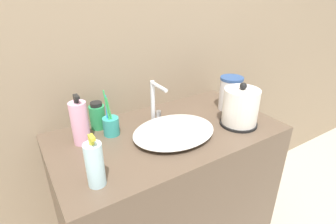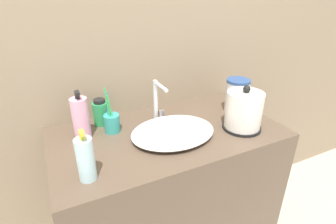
{
  "view_description": "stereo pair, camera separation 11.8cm",
  "coord_description": "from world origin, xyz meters",
  "px_view_note": "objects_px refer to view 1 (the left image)",
  "views": [
    {
      "loc": [
        -0.57,
        -0.61,
        1.47
      ],
      "look_at": [
        -0.0,
        0.29,
        0.96
      ],
      "focal_mm": 28.0,
      "sensor_mm": 36.0,
      "label": 1
    },
    {
      "loc": [
        -0.47,
        -0.67,
        1.47
      ],
      "look_at": [
        -0.0,
        0.29,
        0.96
      ],
      "focal_mm": 28.0,
      "sensor_mm": 36.0,
      "label": 2
    }
  ],
  "objects_px": {
    "faucet": "(155,100)",
    "mouthwash_bottle": "(97,116)",
    "shampoo_bottle": "(80,123)",
    "lotion_bottle": "(95,164)",
    "water_pitcher": "(230,93)",
    "toothbrush_cup": "(111,125)",
    "electric_kettle": "(240,108)"
  },
  "relations": [
    {
      "from": "faucet",
      "to": "mouthwash_bottle",
      "type": "distance_m",
      "value": 0.28
    },
    {
      "from": "faucet",
      "to": "shampoo_bottle",
      "type": "height_order",
      "value": "shampoo_bottle"
    },
    {
      "from": "shampoo_bottle",
      "to": "mouthwash_bottle",
      "type": "distance_m",
      "value": 0.14
    },
    {
      "from": "faucet",
      "to": "lotion_bottle",
      "type": "bearing_deg",
      "value": -142.87
    },
    {
      "from": "faucet",
      "to": "water_pitcher",
      "type": "distance_m",
      "value": 0.43
    },
    {
      "from": "mouthwash_bottle",
      "to": "toothbrush_cup",
      "type": "bearing_deg",
      "value": -73.08
    },
    {
      "from": "lotion_bottle",
      "to": "shampoo_bottle",
      "type": "xyz_separation_m",
      "value": [
        0.03,
        0.29,
        0.01
      ]
    },
    {
      "from": "electric_kettle",
      "to": "shampoo_bottle",
      "type": "height_order",
      "value": "shampoo_bottle"
    },
    {
      "from": "toothbrush_cup",
      "to": "water_pitcher",
      "type": "bearing_deg",
      "value": -7.03
    },
    {
      "from": "lotion_bottle",
      "to": "faucet",
      "type": "bearing_deg",
      "value": 37.13
    },
    {
      "from": "electric_kettle",
      "to": "mouthwash_bottle",
      "type": "relative_size",
      "value": 1.65
    },
    {
      "from": "toothbrush_cup",
      "to": "mouthwash_bottle",
      "type": "distance_m",
      "value": 0.1
    },
    {
      "from": "faucet",
      "to": "electric_kettle",
      "type": "distance_m",
      "value": 0.41
    },
    {
      "from": "electric_kettle",
      "to": "shampoo_bottle",
      "type": "bearing_deg",
      "value": 160.67
    },
    {
      "from": "lotion_bottle",
      "to": "water_pitcher",
      "type": "xyz_separation_m",
      "value": [
        0.82,
        0.21,
        0.01
      ]
    },
    {
      "from": "toothbrush_cup",
      "to": "water_pitcher",
      "type": "height_order",
      "value": "toothbrush_cup"
    },
    {
      "from": "faucet",
      "to": "toothbrush_cup",
      "type": "relative_size",
      "value": 0.94
    },
    {
      "from": "lotion_bottle",
      "to": "water_pitcher",
      "type": "relative_size",
      "value": 1.09
    },
    {
      "from": "lotion_bottle",
      "to": "mouthwash_bottle",
      "type": "relative_size",
      "value": 1.51
    },
    {
      "from": "toothbrush_cup",
      "to": "lotion_bottle",
      "type": "xyz_separation_m",
      "value": [
        -0.16,
        -0.29,
        0.04
      ]
    },
    {
      "from": "mouthwash_bottle",
      "to": "water_pitcher",
      "type": "distance_m",
      "value": 0.7
    },
    {
      "from": "toothbrush_cup",
      "to": "water_pitcher",
      "type": "distance_m",
      "value": 0.66
    },
    {
      "from": "faucet",
      "to": "mouthwash_bottle",
      "type": "bearing_deg",
      "value": 162.73
    },
    {
      "from": "electric_kettle",
      "to": "toothbrush_cup",
      "type": "bearing_deg",
      "value": 156.79
    },
    {
      "from": "lotion_bottle",
      "to": "toothbrush_cup",
      "type": "bearing_deg",
      "value": 60.43
    },
    {
      "from": "water_pitcher",
      "to": "mouthwash_bottle",
      "type": "bearing_deg",
      "value": 165.58
    },
    {
      "from": "mouthwash_bottle",
      "to": "faucet",
      "type": "bearing_deg",
      "value": -17.27
    },
    {
      "from": "water_pitcher",
      "to": "electric_kettle",
      "type": "bearing_deg",
      "value": -119.72
    },
    {
      "from": "lotion_bottle",
      "to": "mouthwash_bottle",
      "type": "height_order",
      "value": "lotion_bottle"
    },
    {
      "from": "electric_kettle",
      "to": "mouthwash_bottle",
      "type": "xyz_separation_m",
      "value": [
        -0.59,
        0.34,
        -0.02
      ]
    },
    {
      "from": "water_pitcher",
      "to": "lotion_bottle",
      "type": "bearing_deg",
      "value": -165.58
    },
    {
      "from": "electric_kettle",
      "to": "toothbrush_cup",
      "type": "xyz_separation_m",
      "value": [
        -0.56,
        0.24,
        -0.04
      ]
    }
  ]
}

